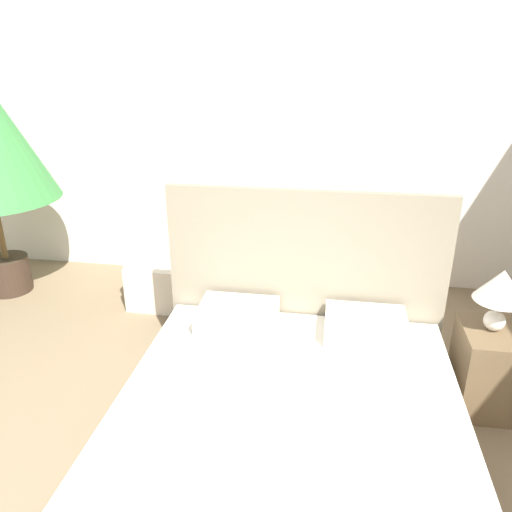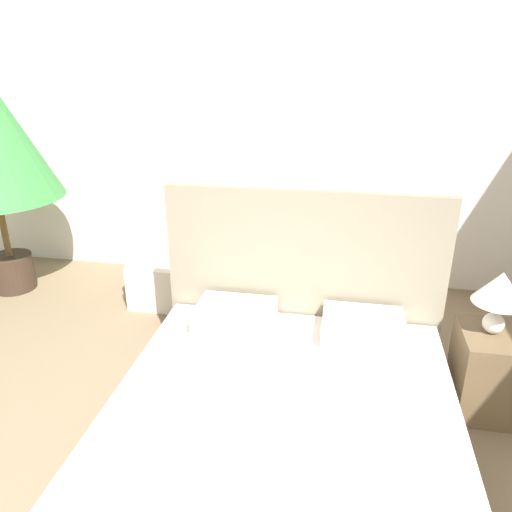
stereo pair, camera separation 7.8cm
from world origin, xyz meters
The scene contains 6 objects.
wall_back centered at (0.00, 3.86, 1.45)m, with size 10.00×0.06×2.90m.
bed centered at (0.64, 1.31, 0.27)m, with size 1.89×2.11×1.34m.
armchair_near_window_left centered at (-0.66, 3.21, 0.26)m, with size 0.61×0.73×0.80m.
armchair_near_window_right centered at (0.28, 3.21, 0.26)m, with size 0.60×0.72×0.80m.
nightstand centered at (1.86, 2.03, 0.28)m, with size 0.41×0.47×0.55m.
table_lamp centered at (1.83, 2.05, 0.83)m, with size 0.31×0.31×0.41m.
Camera 2 is at (0.88, -0.84, 2.17)m, focal length 35.00 mm.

